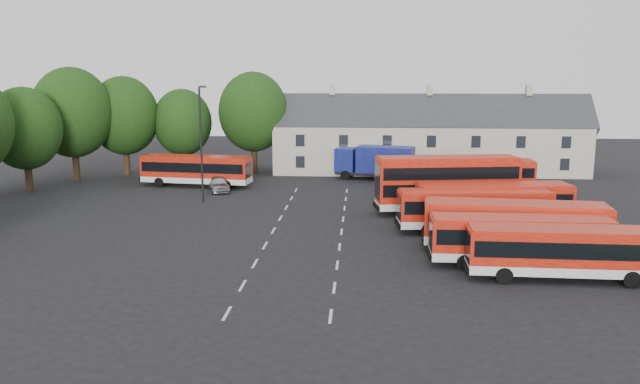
{
  "coord_description": "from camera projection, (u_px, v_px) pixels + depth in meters",
  "views": [
    {
      "loc": [
        6.35,
        -41.96,
        11.4
      ],
      "look_at": [
        3.18,
        5.8,
        2.2
      ],
      "focal_mm": 35.0,
      "sensor_mm": 36.0,
      "label": 1
    }
  ],
  "objects": [
    {
      "name": "bus_north",
      "position": [
        196.0,
        168.0,
        62.96
      ],
      "size": [
        11.31,
        3.92,
        3.13
      ],
      "rotation": [
        0.0,
        0.0,
        -0.13
      ],
      "color": "silver",
      "rests_on": "ground"
    },
    {
      "name": "ground",
      "position": [
        269.0,
        238.0,
        43.68
      ],
      "size": [
        140.0,
        140.0,
        0.0
      ],
      "primitive_type": "plane",
      "color": "black",
      "rests_on": "ground"
    },
    {
      "name": "box_truck",
      "position": [
        376.0,
        161.0,
        66.96
      ],
      "size": [
        8.7,
        4.66,
        3.64
      ],
      "rotation": [
        0.0,
        0.0,
        -0.26
      ],
      "color": "black",
      "rests_on": "ground"
    },
    {
      "name": "treeline",
      "position": [
        92.0,
        120.0,
        62.74
      ],
      "size": [
        29.92,
        32.59,
        12.01
      ],
      "color": "black",
      "rests_on": "ground"
    },
    {
      "name": "silver_car",
      "position": [
        219.0,
        184.0,
        60.71
      ],
      "size": [
        3.05,
        4.68,
        1.48
      ],
      "primitive_type": "imported",
      "rotation": [
        0.0,
        0.0,
        0.33
      ],
      "color": "#AFB1B7",
      "rests_on": "ground"
    },
    {
      "name": "lamppost",
      "position": [
        201.0,
        141.0,
        54.88
      ],
      "size": [
        0.71,
        0.32,
        10.27
      ],
      "rotation": [
        0.0,
        0.0,
        0.12
      ],
      "color": "black",
      "rests_on": "ground"
    },
    {
      "name": "bus_row_c",
      "position": [
        515.0,
        222.0,
        39.99
      ],
      "size": [
        11.66,
        3.65,
        3.24
      ],
      "rotation": [
        0.0,
        0.0,
        -0.09
      ],
      "color": "silver",
      "rests_on": "ground"
    },
    {
      "name": "bus_dd_north",
      "position": [
        476.0,
        179.0,
        54.52
      ],
      "size": [
        9.74,
        2.37,
        3.98
      ],
      "rotation": [
        0.0,
        0.0,
        -0.01
      ],
      "color": "silver",
      "rests_on": "ground"
    },
    {
      "name": "bus_dd_south",
      "position": [
        447.0,
        181.0,
        50.78
      ],
      "size": [
        11.74,
        4.33,
        4.7
      ],
      "rotation": [
        0.0,
        0.0,
        0.15
      ],
      "color": "silver",
      "rests_on": "ground"
    },
    {
      "name": "bus_row_e",
      "position": [
        493.0,
        201.0,
        46.72
      ],
      "size": [
        11.65,
        3.91,
        3.23
      ],
      "rotation": [
        0.0,
        0.0,
        0.12
      ],
      "color": "silver",
      "rests_on": "ground"
    },
    {
      "name": "bus_row_d",
      "position": [
        474.0,
        207.0,
        44.98
      ],
      "size": [
        11.06,
        3.45,
        3.08
      ],
      "rotation": [
        0.0,
        0.0,
        0.09
      ],
      "color": "silver",
      "rests_on": "ground"
    },
    {
      "name": "terrace_houses",
      "position": [
        428.0,
        139.0,
        71.44
      ],
      "size": [
        35.7,
        7.13,
        10.06
      ],
      "color": "beige",
      "rests_on": "ground"
    },
    {
      "name": "bus_row_a",
      "position": [
        563.0,
        249.0,
        34.56
      ],
      "size": [
        10.55,
        2.73,
        2.96
      ],
      "rotation": [
        0.0,
        0.0,
        -0.03
      ],
      "color": "silver",
      "rests_on": "ground"
    },
    {
      "name": "bus_row_b",
      "position": [
        520.0,
        237.0,
        37.03
      ],
      "size": [
        10.6,
        2.52,
        2.99
      ],
      "rotation": [
        0.0,
        0.0,
        -0.01
      ],
      "color": "silver",
      "rests_on": "ground"
    },
    {
      "name": "lane_markings",
      "position": [
        307.0,
        231.0,
        45.48
      ],
      "size": [
        5.15,
        33.8,
        0.01
      ],
      "color": "beige",
      "rests_on": "ground"
    }
  ]
}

